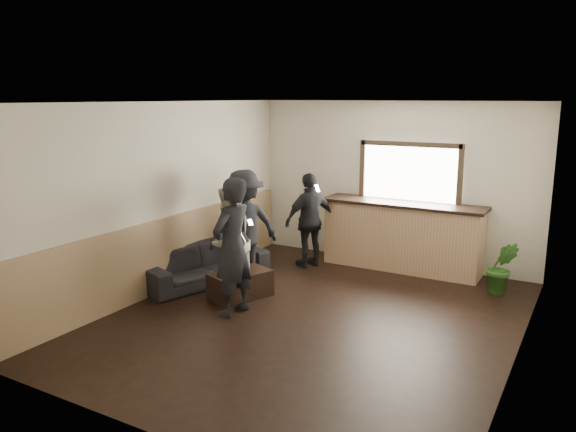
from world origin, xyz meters
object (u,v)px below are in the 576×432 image
Objects in this scene: potted_plant at (502,268)px; person_d at (310,220)px; person_b at (229,241)px; cup_a at (244,264)px; cup_b at (238,273)px; person_a at (232,247)px; bar_counter at (402,232)px; person_c at (244,226)px; sofa at (204,264)px; coffee_table at (241,285)px.

potted_plant is 0.50× the size of person_d.
person_b is 1.01× the size of person_d.
person_d is (0.24, 1.65, 0.37)m from cup_a.
person_a is at bearing -64.10° from cup_b.
person_b is at bearing 146.85° from cup_b.
person_c is at bearing -137.75° from bar_counter.
person_d is at bearing -14.00° from sofa.
sofa is at bearing 154.90° from cup_b.
sofa is 1.25× the size of person_b.
person_b reaches higher than potted_plant.
coffee_table is at bearing -70.10° from cup_a.
cup_b is 1.10m from person_c.
potted_plant is 3.13m from person_d.
person_d is at bearing 162.41° from person_b.
potted_plant is at bearing 32.12° from coffee_table.
person_c reaches higher than cup_b.
coffee_table is 0.53× the size of person_b.
bar_counter is at bearing 137.97° from person_b.
person_b is (-0.46, 0.56, -0.11)m from person_a.
person_b is at bearing -125.22° from bar_counter.
bar_counter is 22.57× the size of cup_a.
person_d is (1.03, 1.60, 0.51)m from sofa.
potted_plant is at bearing -47.99° from sofa.
cup_b is (0.16, -0.40, -0.00)m from cup_a.
person_b is 1.90m from person_d.
coffee_table is at bearing 25.90° from person_d.
person_d reaches higher than sofa.
sofa is at bearing -137.56° from bar_counter.
bar_counter reaches higher than person_b.
sofa is 0.87m from person_c.
coffee_table is at bearing 114.05° from cup_b.
potted_plant is 3.92m from person_c.
bar_counter is 3.01m from coffee_table.
potted_plant is (3.18, 2.21, -0.03)m from cup_b.
sofa is 0.81m from cup_a.
person_a is at bearing -64.64° from coffee_table.
sofa is 2.53× the size of potted_plant.
sofa is at bearing 162.21° from coffee_table.
cup_a is at bearing 22.35° from person_d.
coffee_table is at bearing -88.86° from sofa.
person_c is at bearing 4.63° from person_d.
person_a reaches higher than person_b.
coffee_table is (0.88, -0.28, -0.10)m from sofa.
person_d is at bearing -176.99° from potted_plant.
potted_plant is 0.49× the size of person_b.
cup_a is at bearing -150.86° from person_a.
cup_a is (-1.66, -2.29, -0.21)m from bar_counter.
potted_plant is (4.13, 1.76, 0.11)m from sofa.
person_b is (-0.11, -0.22, 0.38)m from cup_a.
cup_a is 0.74m from person_c.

